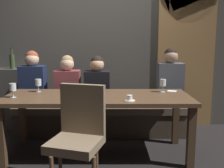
{
  "coord_description": "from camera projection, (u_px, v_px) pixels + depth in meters",
  "views": [
    {
      "loc": [
        0.17,
        -3.07,
        1.39
      ],
      "look_at": [
        0.18,
        0.23,
        0.84
      ],
      "focal_mm": 42.32,
      "sensor_mm": 36.0,
      "label": 1
    }
  ],
  "objects": [
    {
      "name": "wine_glass_near_left",
      "position": [
        162.0,
        83.0,
        3.33
      ],
      "size": [
        0.08,
        0.08,
        0.16
      ],
      "color": "silver",
      "rests_on": "dining_table"
    },
    {
      "name": "dining_table",
      "position": [
        97.0,
        103.0,
        3.15
      ],
      "size": [
        2.2,
        0.84,
        0.74
      ],
      "color": "#493422",
      "rests_on": "ground"
    },
    {
      "name": "banquette_bench",
      "position": [
        100.0,
        119.0,
        3.91
      ],
      "size": [
        2.5,
        0.44,
        0.45
      ],
      "color": "#40352A",
      "rests_on": "ground"
    },
    {
      "name": "arched_door",
      "position": [
        186.0,
        42.0,
        4.17
      ],
      "size": [
        0.9,
        0.05,
        2.55
      ],
      "color": "olive",
      "rests_on": "ground"
    },
    {
      "name": "wine_bottle_pale_label",
      "position": [
        11.0,
        61.0,
        4.09
      ],
      "size": [
        0.08,
        0.08,
        0.33
      ],
      "color": "#384728",
      "rests_on": "back_counter"
    },
    {
      "name": "diner_redhead",
      "position": [
        32.0,
        80.0,
        3.82
      ],
      "size": [
        0.36,
        0.24,
        0.79
      ],
      "color": "#192342",
      "rests_on": "banquette_bench"
    },
    {
      "name": "ground",
      "position": [
        97.0,
        154.0,
        3.26
      ],
      "size": [
        9.0,
        9.0,
        0.0
      ],
      "primitive_type": "plane",
      "color": "black"
    },
    {
      "name": "folded_napkin",
      "position": [
        171.0,
        91.0,
        3.38
      ],
      "size": [
        0.14,
        0.14,
        0.01
      ],
      "primitive_type": "cube",
      "rotation": [
        0.0,
        0.0,
        -0.4
      ],
      "color": "silver",
      "rests_on": "dining_table"
    },
    {
      "name": "diner_bearded",
      "position": [
        67.0,
        82.0,
        3.82
      ],
      "size": [
        0.36,
        0.24,
        0.73
      ],
      "color": "brown",
      "rests_on": "banquette_bench"
    },
    {
      "name": "espresso_cup",
      "position": [
        129.0,
        99.0,
        2.85
      ],
      "size": [
        0.12,
        0.12,
        0.06
      ],
      "color": "white",
      "rests_on": "dining_table"
    },
    {
      "name": "diner_near_end",
      "position": [
        169.0,
        78.0,
        3.81
      ],
      "size": [
        0.36,
        0.24,
        0.83
      ],
      "color": "#4C515B",
      "rests_on": "banquette_bench"
    },
    {
      "name": "wine_glass_far_left",
      "position": [
        12.0,
        88.0,
        3.01
      ],
      "size": [
        0.08,
        0.08,
        0.16
      ],
      "color": "silver",
      "rests_on": "dining_table"
    },
    {
      "name": "diner_far_end",
      "position": [
        96.0,
        82.0,
        3.8
      ],
      "size": [
        0.36,
        0.24,
        0.72
      ],
      "color": "black",
      "rests_on": "banquette_bench"
    },
    {
      "name": "wine_glass_end_right",
      "position": [
        37.0,
        83.0,
        3.34
      ],
      "size": [
        0.08,
        0.08,
        0.16
      ],
      "color": "silver",
      "rests_on": "dining_table"
    },
    {
      "name": "back_counter",
      "position": [
        3.0,
        98.0,
        4.2
      ],
      "size": [
        1.1,
        0.28,
        0.95
      ],
      "primitive_type": "cube",
      "color": "#413E3A",
      "rests_on": "ground"
    },
    {
      "name": "chair_near_side",
      "position": [
        78.0,
        131.0,
        2.45
      ],
      "size": [
        0.55,
        0.55,
        0.98
      ],
      "color": "brown",
      "rests_on": "ground"
    },
    {
      "name": "back_wall_tiled",
      "position": [
        101.0,
        33.0,
        4.21
      ],
      "size": [
        6.0,
        0.12,
        3.0
      ],
      "primitive_type": "cube",
      "color": "#4C4944",
      "rests_on": "ground"
    }
  ]
}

